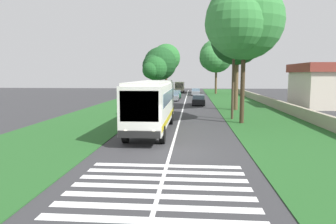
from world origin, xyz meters
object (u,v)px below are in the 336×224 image
trailing_car_2 (176,94)px  roadside_tree_left_2 (165,59)px  trailing_car_3 (196,92)px  utility_pole (233,71)px  trailing_minibus_0 (180,86)px  roadside_tree_right_1 (215,57)px  trailing_car_0 (198,100)px  roadside_building (330,85)px  roadside_tree_right_0 (235,40)px  roadside_tree_left_1 (154,69)px  roadside_tree_right_2 (242,23)px  coach_bus (152,103)px  roadside_tree_left_0 (159,65)px  trailing_car_1 (174,96)px

trailing_car_2 → roadside_tree_left_2: roadside_tree_left_2 is taller
trailing_car_3 → utility_pole: 35.29m
trailing_car_2 → utility_pole: (-26.37, -6.77, 3.93)m
trailing_minibus_0 → roadside_tree_right_1: 11.46m
trailing_car_3 → roadside_tree_right_1: size_ratio=0.36×
trailing_car_0 → trailing_car_2: size_ratio=1.00×
roadside_building → roadside_tree_right_0: bearing=108.9°
roadside_tree_left_1 → roadside_tree_right_0: (-19.73, -11.99, 2.99)m
roadside_building → roadside_tree_right_2: bearing=136.5°
coach_bus → roadside_building: roadside_building is taller
trailing_car_3 → roadside_tree_left_0: 10.30m
trailing_car_1 → roadside_building: (-8.94, -20.89, 2.23)m
coach_bus → trailing_car_1: (27.93, 0.15, -1.48)m
utility_pole → roadside_tree_right_2: bearing=-172.5°
roadside_tree_left_1 → roadside_tree_right_2: roadside_tree_right_2 is taller
roadside_tree_right_1 → roadside_tree_right_2: size_ratio=1.00×
roadside_tree_right_1 → roadside_tree_right_2: roadside_tree_right_1 is taller
roadside_tree_left_0 → roadside_tree_right_2: 41.85m
roadside_tree_right_0 → trailing_car_0: bearing=34.4°
utility_pole → trailing_car_1: bearing=18.0°
trailing_car_2 → roadside_tree_right_1: roadside_tree_right_1 is taller
coach_bus → roadside_tree_left_1: roadside_tree_left_1 is taller
trailing_car_2 → trailing_car_3: 9.32m
trailing_car_2 → trailing_car_3: size_ratio=1.00×
roadside_tree_right_1 → utility_pole: (-39.81, 1.15, -3.54)m
trailing_car_1 → roadside_tree_left_0: bearing=14.1°
trailing_car_0 → utility_pole: (-13.79, -2.94, 3.93)m
trailing_car_1 → roadside_tree_right_1: roadside_tree_right_1 is taller
roadside_tree_left_2 → roadside_tree_right_2: size_ratio=1.00×
trailing_car_0 → roadside_tree_left_1: roadside_tree_left_1 is taller
roadside_building → roadside_tree_right_1: bearing=25.0°
trailing_car_0 → roadside_tree_left_0: bearing=18.7°
trailing_minibus_0 → roadside_tree_left_2: bearing=39.5°
trailing_minibus_0 → roadside_tree_left_1: roadside_tree_left_1 is taller
coach_bus → utility_pole: (6.80, -6.73, 2.45)m
trailing_car_3 → roadside_building: bearing=-143.0°
roadside_tree_right_0 → roadside_building: roadside_tree_right_0 is taller
roadside_tree_left_0 → roadside_tree_right_0: 32.59m
utility_pole → roadside_building: bearing=-49.0°
coach_bus → roadside_building: 28.13m
trailing_car_0 → roadside_tree_right_1: size_ratio=0.36×
trailing_car_1 → roadside_building: size_ratio=0.47×
roadside_tree_right_0 → utility_pole: bearing=171.5°
roadside_tree_right_0 → roadside_tree_right_2: 10.12m
trailing_car_2 → roadside_tree_right_0: size_ratio=0.37×
roadside_tree_right_0 → trailing_minibus_0: bearing=12.2°
coach_bus → roadside_tree_right_2: roadside_tree_right_2 is taller
roadside_tree_left_0 → roadside_tree_right_1: (1.89, -12.25, 1.70)m
trailing_car_2 → roadside_tree_left_1: roadside_tree_left_1 is taller
roadside_tree_right_1 → trailing_car_0: bearing=171.1°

